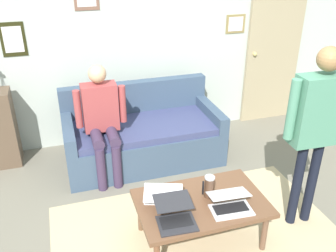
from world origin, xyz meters
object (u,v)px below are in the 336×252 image
object	(u,v)px
couch	(142,136)
laptop_center	(230,204)
interior_door	(273,51)
person_standing	(317,119)
french_press	(209,186)
laptop_left	(175,216)
coffee_table	(201,205)
laptop_right	(163,196)
person_seated	(102,117)

from	to	relation	value
couch	laptop_center	world-z (taller)	couch
interior_door	couch	world-z (taller)	interior_door
person_standing	french_press	bearing A→B (deg)	-5.82
interior_door	laptop_left	distance (m)	3.21
coffee_table	laptop_right	world-z (taller)	laptop_right
interior_door	couch	size ratio (longest dim) A/B	1.13
interior_door	laptop_center	xyz separation A→B (m)	(1.72, 2.26, -0.56)
laptop_center	french_press	distance (m)	0.24
laptop_left	person_standing	size ratio (longest dim) A/B	0.23
couch	laptop_center	bearing A→B (deg)	101.57
laptop_center	person_standing	size ratio (longest dim) A/B	0.21
person_standing	couch	bearing A→B (deg)	-53.80
interior_door	laptop_center	world-z (taller)	interior_door
french_press	coffee_table	bearing A→B (deg)	27.88
coffee_table	person_seated	world-z (taller)	person_seated
couch	laptop_left	world-z (taller)	couch
laptop_center	french_press	xyz separation A→B (m)	(0.11, -0.20, 0.06)
laptop_left	coffee_table	bearing A→B (deg)	-150.78
laptop_right	person_seated	size ratio (longest dim) A/B	0.31
interior_door	laptop_center	bearing A→B (deg)	52.67
coffee_table	french_press	size ratio (longest dim) A/B	4.74
laptop_center	french_press	bearing A→B (deg)	-62.57
laptop_center	laptop_right	world-z (taller)	laptop_right
coffee_table	person_standing	xyz separation A→B (m)	(-0.99, 0.05, 0.71)
coffee_table	laptop_left	bearing A→B (deg)	29.22
laptop_left	laptop_center	size ratio (longest dim) A/B	1.06
coffee_table	interior_door	bearing A→B (deg)	-132.33
couch	laptop_right	world-z (taller)	couch
person_seated	coffee_table	bearing A→B (deg)	116.25
coffee_table	person_standing	bearing A→B (deg)	177.29
french_press	person_standing	distance (m)	1.07
couch	coffee_table	bearing A→B (deg)	95.72
couch	french_press	size ratio (longest dim) A/B	7.83
couch	coffee_table	world-z (taller)	couch
couch	french_press	xyz separation A→B (m)	(-0.24, 1.47, 0.22)
laptop_left	french_press	distance (m)	0.43
laptop_left	person_seated	xyz separation A→B (m)	(0.35, -1.45, 0.26)
coffee_table	person_seated	xyz separation A→B (m)	(0.64, -1.29, 0.35)
person_standing	person_seated	distance (m)	2.14
person_seated	person_standing	bearing A→B (deg)	140.61
laptop_center	laptop_right	xyz separation A→B (m)	(0.49, -0.27, -0.00)
laptop_right	laptop_center	bearing A→B (deg)	150.96
coffee_table	laptop_left	xyz separation A→B (m)	(0.29, 0.16, 0.09)
interior_door	coffee_table	world-z (taller)	interior_door
laptop_center	person_seated	bearing A→B (deg)	-60.26
interior_door	person_seated	bearing A→B (deg)	17.59
laptop_center	person_seated	distance (m)	1.69
laptop_left	person_seated	distance (m)	1.52
couch	laptop_left	size ratio (longest dim) A/B	4.77
coffee_table	laptop_right	size ratio (longest dim) A/B	2.80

